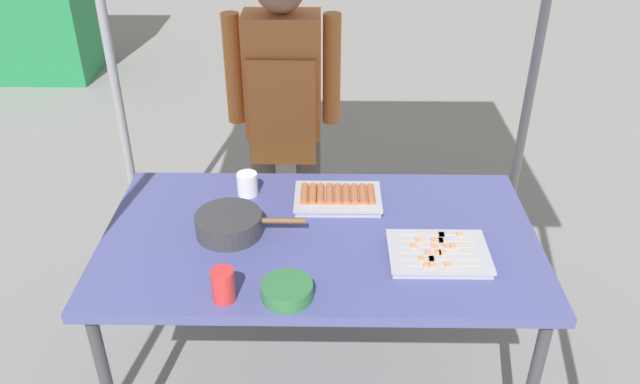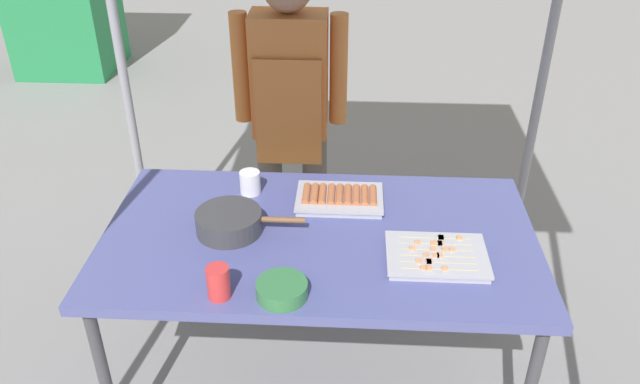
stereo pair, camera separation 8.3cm
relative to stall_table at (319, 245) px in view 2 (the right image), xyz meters
name	(u,v)px [view 2 (the right image)]	position (x,y,z in m)	size (l,w,h in m)	color
ground_plane	(319,376)	(0.00, 0.00, -0.70)	(18.00, 18.00, 0.00)	slate
stall_table	(319,245)	(0.00, 0.00, 0.00)	(1.60, 0.90, 0.75)	#4C518C
tray_grilled_sausages	(340,198)	(0.07, 0.22, 0.07)	(0.34, 0.23, 0.05)	#ADADB2
tray_meat_skewers	(436,256)	(0.42, -0.14, 0.07)	(0.35, 0.25, 0.04)	#ADADB2
cooking_wok	(229,222)	(-0.33, 0.00, 0.10)	(0.41, 0.25, 0.08)	#38383A
condiment_bowl	(282,290)	(-0.10, -0.36, 0.08)	(0.17, 0.17, 0.05)	#33723F
drink_cup_near_edge	(218,282)	(-0.30, -0.37, 0.11)	(0.07, 0.07, 0.11)	red
drink_cup_by_wok	(250,182)	(-0.30, 0.28, 0.10)	(0.08, 0.08, 0.10)	white
vendor_woman	(290,105)	(-0.18, 0.78, 0.22)	(0.52, 0.23, 1.56)	#595147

